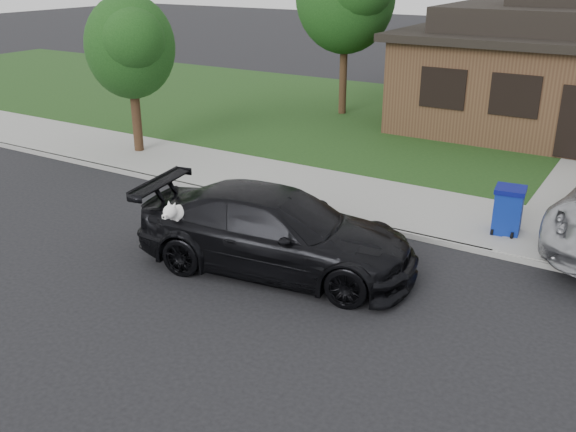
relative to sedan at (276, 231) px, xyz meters
The scene contains 7 objects.
ground 1.14m from the sedan, 113.45° to the right, with size 120.00×120.00×0.00m, color black.
sidewalk 4.32m from the sedan, 94.41° to the left, with size 60.00×3.00×0.12m, color gray.
curb 2.86m from the sedan, 96.80° to the left, with size 60.00×0.12×0.12m, color gray.
lawn 12.27m from the sedan, 91.53° to the left, with size 60.00×13.00×0.13m, color #193814.
sedan is the anchor object (origin of this frame).
recycling_bin 5.12m from the sedan, 48.37° to the left, with size 0.68×0.70×1.02m.
tree_2 9.20m from the sedan, 150.53° to the left, with size 2.73×2.60×4.59m.
Camera 1 is at (6.36, -8.65, 5.57)m, focal length 40.00 mm.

